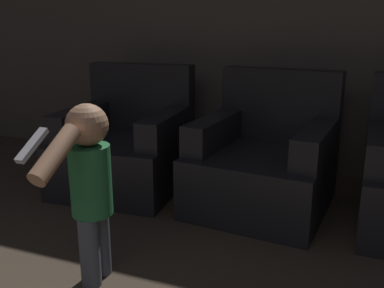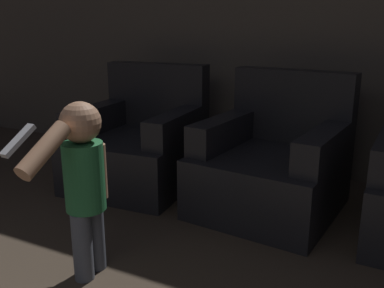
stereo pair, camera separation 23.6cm
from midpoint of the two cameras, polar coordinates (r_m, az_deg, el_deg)
The scene contains 4 objects.
wall_back at distance 3.60m, azimuth 8.83°, elevation 17.08°, with size 8.40×0.05×2.60m.
armchair_left at distance 3.31m, azimuth -10.66°, elevation -0.31°, with size 0.90×0.97×0.90m.
armchair_middle at distance 2.92m, azimuth 7.41°, elevation -2.38°, with size 0.93×0.99×0.90m.
person_toddler at distance 2.04m, azimuth -16.76°, elevation -4.78°, with size 0.19×0.60×0.87m.
Camera 1 is at (0.68, 0.94, 1.21)m, focal length 40.00 mm.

